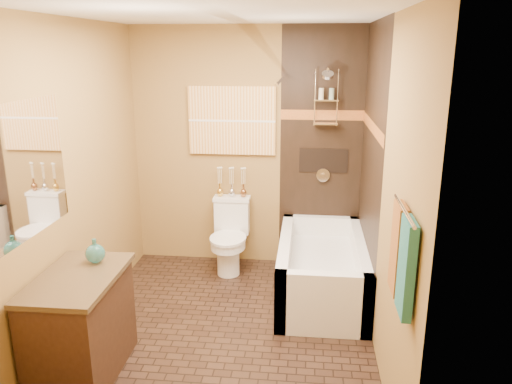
# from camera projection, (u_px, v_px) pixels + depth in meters

# --- Properties ---
(floor) EXTENTS (3.00, 3.00, 0.00)m
(floor) POSITION_uv_depth(u_px,v_px,m) (226.00, 332.00, 4.14)
(floor) COLOR black
(floor) RESTS_ON ground
(wall_left) EXTENTS (0.02, 3.00, 2.50)m
(wall_left) POSITION_uv_depth(u_px,v_px,m) (72.00, 183.00, 3.91)
(wall_left) COLOR olive
(wall_left) RESTS_ON floor
(wall_right) EXTENTS (0.02, 3.00, 2.50)m
(wall_right) POSITION_uv_depth(u_px,v_px,m) (384.00, 192.00, 3.67)
(wall_right) COLOR olive
(wall_right) RESTS_ON floor
(wall_back) EXTENTS (2.40, 0.02, 2.50)m
(wall_back) POSITION_uv_depth(u_px,v_px,m) (247.00, 149.00, 5.22)
(wall_back) COLOR olive
(wall_back) RESTS_ON floor
(wall_front) EXTENTS (2.40, 0.02, 2.50)m
(wall_front) POSITION_uv_depth(u_px,v_px,m) (169.00, 272.00, 2.36)
(wall_front) COLOR olive
(wall_front) RESTS_ON floor
(ceiling) EXTENTS (3.00, 3.00, 0.00)m
(ceiling) POSITION_uv_depth(u_px,v_px,m) (219.00, 13.00, 3.45)
(ceiling) COLOR silver
(ceiling) RESTS_ON wall_back
(alcove_tile_back) EXTENTS (0.85, 0.01, 2.50)m
(alcove_tile_back) POSITION_uv_depth(u_px,v_px,m) (321.00, 151.00, 5.13)
(alcove_tile_back) COLOR black
(alcove_tile_back) RESTS_ON wall_back
(alcove_tile_right) EXTENTS (0.01, 1.50, 2.50)m
(alcove_tile_right) POSITION_uv_depth(u_px,v_px,m) (370.00, 168.00, 4.39)
(alcove_tile_right) COLOR black
(alcove_tile_right) RESTS_ON wall_right
(mosaic_band_back) EXTENTS (0.85, 0.01, 0.10)m
(mosaic_band_back) POSITION_uv_depth(u_px,v_px,m) (323.00, 115.00, 5.02)
(mosaic_band_back) COLOR #99471B
(mosaic_band_back) RESTS_ON alcove_tile_back
(mosaic_band_right) EXTENTS (0.01, 1.50, 0.10)m
(mosaic_band_right) POSITION_uv_depth(u_px,v_px,m) (372.00, 127.00, 4.29)
(mosaic_band_right) COLOR #99471B
(mosaic_band_right) RESTS_ON alcove_tile_right
(alcove_niche) EXTENTS (0.50, 0.01, 0.25)m
(alcove_niche) POSITION_uv_depth(u_px,v_px,m) (324.00, 161.00, 5.15)
(alcove_niche) COLOR black
(alcove_niche) RESTS_ON alcove_tile_back
(shower_fixtures) EXTENTS (0.24, 0.33, 1.16)m
(shower_fixtures) POSITION_uv_depth(u_px,v_px,m) (326.00, 112.00, 4.91)
(shower_fixtures) COLOR silver
(shower_fixtures) RESTS_ON floor
(curtain_rod) EXTENTS (0.03, 1.55, 0.03)m
(curtain_rod) POSITION_uv_depth(u_px,v_px,m) (282.00, 78.00, 4.25)
(curtain_rod) COLOR silver
(curtain_rod) RESTS_ON wall_back
(towel_bar) EXTENTS (0.02, 0.55, 0.02)m
(towel_bar) POSITION_uv_depth(u_px,v_px,m) (404.00, 210.00, 2.62)
(towel_bar) COLOR silver
(towel_bar) RESTS_ON wall_right
(towel_teal) EXTENTS (0.05, 0.22, 0.52)m
(towel_teal) POSITION_uv_depth(u_px,v_px,m) (406.00, 268.00, 2.57)
(towel_teal) COLOR #206C60
(towel_teal) RESTS_ON towel_bar
(towel_rust) EXTENTS (0.05, 0.22, 0.52)m
(towel_rust) POSITION_uv_depth(u_px,v_px,m) (398.00, 248.00, 2.81)
(towel_rust) COLOR brown
(towel_rust) RESTS_ON towel_bar
(sunset_painting) EXTENTS (0.90, 0.04, 0.70)m
(sunset_painting) POSITION_uv_depth(u_px,v_px,m) (232.00, 121.00, 5.13)
(sunset_painting) COLOR orange
(sunset_painting) RESTS_ON wall_back
(vanity_mirror) EXTENTS (0.01, 1.00, 0.90)m
(vanity_mirror) POSITION_uv_depth(u_px,v_px,m) (25.00, 171.00, 3.24)
(vanity_mirror) COLOR white
(vanity_mirror) RESTS_ON wall_left
(bathtub) EXTENTS (0.80, 1.50, 0.55)m
(bathtub) POSITION_uv_depth(u_px,v_px,m) (322.00, 273.00, 4.71)
(bathtub) COLOR white
(bathtub) RESTS_ON floor
(toilet) EXTENTS (0.38, 0.57, 0.76)m
(toilet) POSITION_uv_depth(u_px,v_px,m) (230.00, 236.00, 5.21)
(toilet) COLOR white
(toilet) RESTS_ON floor
(vanity) EXTENTS (0.54, 0.87, 0.77)m
(vanity) POSITION_uv_depth(u_px,v_px,m) (81.00, 325.00, 3.52)
(vanity) COLOR black
(vanity) RESTS_ON floor
(teal_bottle) EXTENTS (0.14, 0.14, 0.22)m
(teal_bottle) POSITION_uv_depth(u_px,v_px,m) (95.00, 251.00, 3.60)
(teal_bottle) COLOR #236B66
(teal_bottle) RESTS_ON vanity
(bud_vases) EXTENTS (0.32, 0.07, 0.31)m
(bud_vases) POSITION_uv_depth(u_px,v_px,m) (232.00, 181.00, 5.22)
(bud_vases) COLOR gold
(bud_vases) RESTS_ON toilet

